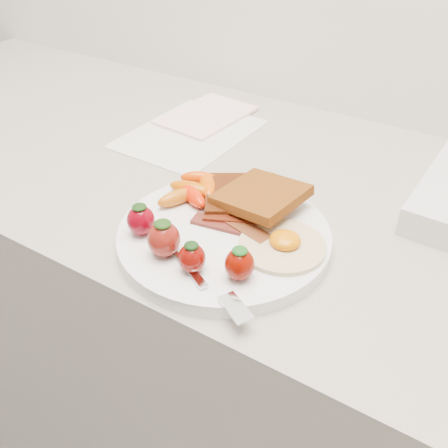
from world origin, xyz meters
The scene contains 11 objects.
counter centered at (0.00, 1.70, 0.45)m, with size 2.00×0.60×0.90m, color gray.
plate centered at (-0.02, 1.54, 0.91)m, with size 0.27×0.27×0.02m, color white.
toast_lower centered at (-0.04, 1.62, 0.93)m, with size 0.10×0.10×0.01m, color black.
toast_upper centered at (-0.01, 1.61, 0.94)m, with size 0.10×0.10×0.01m, color #4C2B07.
fried_egg centered at (0.06, 1.55, 0.92)m, with size 0.14×0.14×0.02m.
bacon_strips centered at (-0.02, 1.56, 0.92)m, with size 0.11×0.07×0.01m.
baby_carrots centered at (-0.10, 1.59, 0.93)m, with size 0.08×0.11×0.02m.
strawberries centered at (-0.04, 1.47, 0.94)m, with size 0.18×0.06×0.05m.
fork centered at (0.01, 1.45, 0.92)m, with size 0.16×0.08×0.00m.
paper_sheet centered at (-0.24, 1.77, 0.90)m, with size 0.19×0.25×0.00m, color silver.
notepad centered at (-0.26, 1.85, 0.91)m, with size 0.12×0.18×0.01m, color #FFCED2.
Camera 1 is at (0.25, 1.12, 1.29)m, focal length 40.00 mm.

